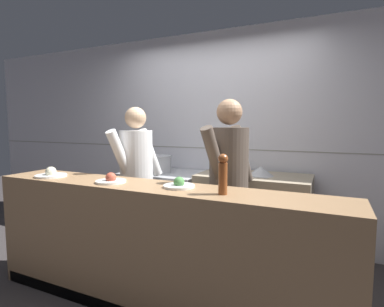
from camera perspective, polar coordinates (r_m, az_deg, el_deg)
The scene contains 14 objects.
ground_plane at distance 2.88m, azimuth -7.74°, elevation -24.87°, with size 14.00×14.00×0.00m, color #383333.
wall_back_tiled at distance 3.83m, azimuth 4.23°, elevation 3.26°, with size 8.00×0.06×2.60m.
oven_range at distance 3.82m, azimuth -5.16°, elevation -9.95°, with size 0.97×0.71×0.87m.
prep_counter at distance 3.41m, azimuth 11.56°, elevation -11.62°, with size 1.19×0.65×0.91m.
pass_counter at distance 2.48m, azimuth -7.49°, elevation -17.40°, with size 2.92×0.45×0.99m.
stock_pot at distance 3.72m, azimuth -6.24°, elevation -1.87°, with size 0.32×0.32×0.20m.
mixing_bowl_steel at distance 3.26m, azimuth 12.97°, elevation -3.27°, with size 0.27×0.27×0.10m.
chefs_knife at distance 3.21m, azimuth 10.51°, elevation -4.16°, with size 0.38×0.11×0.02m.
plated_dish_main at distance 2.97m, azimuth -25.27°, elevation -3.58°, with size 0.27×0.27×0.09m.
plated_dish_appetiser at distance 2.51m, azimuth -15.20°, elevation -4.90°, with size 0.24×0.24×0.09m.
plated_dish_dessert at distance 2.24m, azimuth -2.49°, elevation -5.96°, with size 0.24×0.24×0.08m.
pepper_mill at distance 2.01m, azimuth 5.91°, elevation -3.75°, with size 0.07×0.07×0.27m.
chef_head_cook at distance 3.13m, azimuth -10.51°, elevation -4.62°, with size 0.40×0.71×1.63m.
chef_sous at distance 2.65m, azimuth 6.97°, elevation -5.90°, with size 0.42×0.72×1.67m.
Camera 1 is at (1.36, -2.08, 1.46)m, focal length 28.00 mm.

